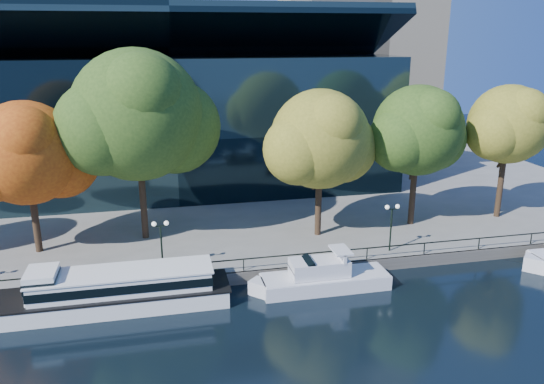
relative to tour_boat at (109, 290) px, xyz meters
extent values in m
plane|color=black|center=(9.71, -1.39, -1.38)|extent=(160.00, 160.00, 0.00)
cube|color=slate|center=(9.71, 35.11, -0.88)|extent=(90.00, 67.00, 1.00)
cube|color=#47443F|center=(9.71, 1.66, -0.88)|extent=(90.00, 0.25, 1.00)
cube|color=black|center=(9.71, 1.86, 0.57)|extent=(88.20, 0.08, 0.08)
cube|color=black|center=(9.71, 1.86, 0.07)|extent=(0.07, 0.07, 0.90)
cube|color=black|center=(5.71, 30.61, 6.62)|extent=(50.00, 24.00, 16.00)
cube|color=black|center=(5.71, 26.61, 16.12)|extent=(50.00, 17.14, 7.86)
cube|color=white|center=(0.39, 0.00, -0.78)|extent=(15.43, 3.75, 1.21)
cube|color=black|center=(0.39, 0.00, -0.15)|extent=(15.74, 3.82, 0.13)
cube|color=white|center=(0.94, 0.00, 0.55)|extent=(12.03, 3.07, 1.32)
cube|color=black|center=(0.94, 0.00, 0.60)|extent=(12.19, 3.15, 0.61)
cube|color=white|center=(0.94, 0.00, 1.26)|extent=(12.34, 3.22, 0.11)
cube|color=white|center=(-4.24, 0.00, 0.88)|extent=(1.98, 2.62, 1.98)
cube|color=black|center=(-4.24, 0.00, 1.10)|extent=(2.04, 2.70, 0.77)
cube|color=silver|center=(15.49, -0.41, -0.84)|extent=(9.57, 2.73, 1.09)
cube|color=silver|center=(10.71, -0.41, -0.84)|extent=(2.09, 2.09, 1.09)
cube|color=silver|center=(15.49, -0.41, -0.27)|extent=(9.38, 2.68, 0.07)
cube|color=silver|center=(15.01, -0.41, 0.39)|extent=(4.31, 2.05, 1.18)
cube|color=black|center=(13.77, -0.41, 0.49)|extent=(1.88, 1.97, 1.49)
cube|color=silver|center=(16.64, -0.41, 1.26)|extent=(0.23, 2.13, 0.73)
cube|color=silver|center=(16.64, -0.41, 1.62)|extent=(1.28, 2.13, 0.14)
cube|color=silver|center=(33.06, -1.12, -0.78)|extent=(2.22, 2.22, 1.21)
cylinder|color=black|center=(-6.27, 9.26, 2.95)|extent=(0.56, 0.56, 6.67)
cylinder|color=black|center=(-5.77, 9.46, 5.58)|extent=(1.10, 1.64, 3.35)
cylinder|color=black|center=(-6.67, 8.96, 5.34)|extent=(1.01, 1.14, 2.99)
sphere|color=#972E0C|center=(-6.27, 9.26, 7.96)|extent=(8.26, 8.26, 8.26)
sphere|color=#972E0C|center=(-4.00, 10.50, 6.93)|extent=(6.19, 6.19, 6.19)
sphere|color=#972E0C|center=(-5.86, 7.61, 9.40)|extent=(4.95, 4.95, 4.95)
cylinder|color=black|center=(2.34, 10.52, 3.97)|extent=(0.56, 0.56, 8.70)
cylinder|color=black|center=(2.84, 10.72, 7.39)|extent=(1.33, 2.04, 4.34)
cylinder|color=black|center=(1.94, 10.22, 7.08)|extent=(1.22, 1.39, 3.88)
sphere|color=#294816|center=(2.34, 10.52, 10.50)|extent=(10.99, 10.99, 10.99)
sphere|color=#294816|center=(5.36, 12.17, 9.12)|extent=(8.24, 8.24, 8.24)
sphere|color=#294816|center=(-0.40, 9.43, 9.67)|extent=(7.69, 7.69, 7.69)
sphere|color=#294816|center=(2.89, 8.33, 12.42)|extent=(6.59, 6.59, 6.59)
cylinder|color=black|center=(17.49, 8.02, 3.10)|extent=(0.56, 0.56, 6.96)
cylinder|color=black|center=(17.99, 8.22, 5.83)|extent=(1.13, 1.70, 3.49)
cylinder|color=black|center=(17.09, 7.72, 5.58)|extent=(1.04, 1.17, 3.12)
sphere|color=olive|center=(17.49, 8.02, 8.32)|extent=(8.57, 8.57, 8.57)
sphere|color=olive|center=(19.85, 9.30, 7.24)|extent=(6.43, 6.43, 6.43)
sphere|color=olive|center=(15.35, 7.16, 7.67)|extent=(6.00, 6.00, 6.00)
sphere|color=olive|center=(17.92, 6.30, 9.81)|extent=(5.14, 5.14, 5.14)
cylinder|color=black|center=(26.98, 8.84, 3.20)|extent=(0.56, 0.56, 7.17)
cylinder|color=black|center=(27.48, 9.04, 6.02)|extent=(1.15, 1.74, 3.59)
cylinder|color=black|center=(26.58, 8.54, 5.76)|extent=(1.06, 1.20, 3.21)
sphere|color=#294816|center=(26.98, 8.84, 8.57)|extent=(8.22, 8.22, 8.22)
sphere|color=#294816|center=(29.24, 10.07, 7.55)|extent=(6.17, 6.17, 6.17)
sphere|color=#294816|center=(24.92, 8.01, 7.96)|extent=(5.76, 5.76, 5.76)
sphere|color=#294816|center=(27.39, 7.19, 10.01)|extent=(4.93, 4.93, 4.93)
cylinder|color=black|center=(36.30, 8.95, 3.28)|extent=(0.56, 0.56, 7.33)
cylinder|color=black|center=(36.80, 9.15, 6.16)|extent=(1.17, 1.77, 3.67)
cylinder|color=black|center=(35.90, 8.65, 5.90)|extent=(1.08, 1.22, 3.28)
sphere|color=olive|center=(36.30, 8.95, 8.78)|extent=(7.45, 7.45, 7.45)
sphere|color=olive|center=(38.35, 10.07, 7.85)|extent=(5.59, 5.59, 5.59)
sphere|color=olive|center=(34.43, 8.21, 8.22)|extent=(5.22, 5.22, 5.22)
sphere|color=olive|center=(36.67, 7.46, 10.09)|extent=(4.47, 4.47, 4.47)
cylinder|color=black|center=(3.70, 3.11, 1.42)|extent=(0.14, 0.14, 3.60)
cube|color=black|center=(3.70, 3.11, 3.27)|extent=(0.90, 0.06, 0.06)
sphere|color=white|center=(3.25, 3.11, 3.47)|extent=(0.36, 0.36, 0.36)
sphere|color=white|center=(4.15, 3.11, 3.47)|extent=(0.36, 0.36, 0.36)
cylinder|color=black|center=(22.24, 3.11, 1.42)|extent=(0.14, 0.14, 3.60)
cube|color=black|center=(22.24, 3.11, 3.27)|extent=(0.90, 0.06, 0.06)
sphere|color=white|center=(21.79, 3.11, 3.47)|extent=(0.36, 0.36, 0.36)
sphere|color=white|center=(22.69, 3.11, 3.47)|extent=(0.36, 0.36, 0.36)
camera|label=1|loc=(3.90, -34.76, 16.98)|focal=35.00mm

